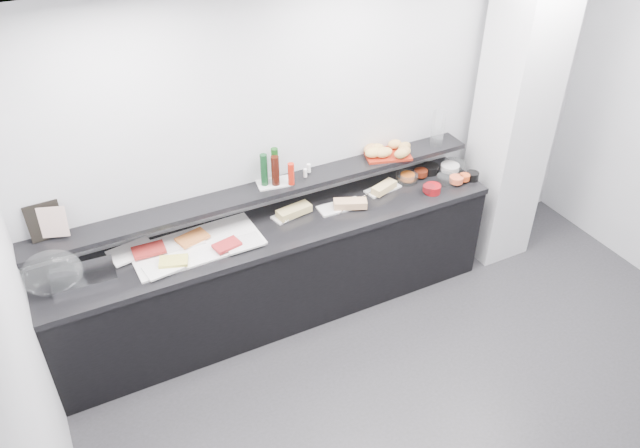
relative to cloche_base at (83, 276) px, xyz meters
name	(u,v)px	position (x,y,z in m)	size (l,w,h in m)	color
ground	(471,432)	(2.13, -1.73, -0.92)	(5.00, 5.00, 0.00)	#2D2D30
back_wall	(339,138)	(2.13, 0.27, 0.43)	(5.00, 0.02, 2.70)	silver
ceiling	(557,56)	(2.13, -1.73, 1.78)	(5.00, 5.00, 0.00)	white
column	(514,118)	(3.63, -0.08, 0.43)	(0.50, 0.50, 2.70)	silver
buffet_cabinet	(279,274)	(1.43, -0.03, -0.50)	(3.60, 0.60, 0.85)	black
counter_top	(277,229)	(1.43, -0.03, -0.05)	(3.62, 0.62, 0.05)	black
wall_shelf	(266,190)	(1.43, 0.14, 0.21)	(3.60, 0.25, 0.04)	black
cloche_base	(83,276)	(0.00, 0.00, 0.00)	(0.42, 0.28, 0.04)	silver
cloche_dome	(52,273)	(-0.18, -0.01, 0.11)	(0.40, 0.26, 0.34)	silver
linen_runner	(197,246)	(0.81, 0.00, -0.01)	(0.94, 0.45, 0.01)	white
platter_meat_a	(132,251)	(0.36, 0.12, 0.00)	(0.32, 0.21, 0.01)	white
food_meat_a	(149,250)	(0.47, 0.06, 0.02)	(0.23, 0.15, 0.02)	maroon
platter_salmon	(184,241)	(0.73, 0.08, 0.00)	(0.29, 0.19, 0.01)	white
food_salmon	(192,238)	(0.80, 0.06, 0.02)	(0.23, 0.14, 0.02)	#CE6B2A
platter_cheese	(164,268)	(0.52, -0.16, 0.00)	(0.26, 0.17, 0.01)	white
food_cheese	(174,261)	(0.59, -0.15, 0.02)	(0.20, 0.13, 0.02)	#E2D858
platter_meat_b	(244,243)	(1.12, -0.15, 0.00)	(0.27, 0.18, 0.01)	silver
food_meat_b	(227,245)	(0.99, -0.14, 0.02)	(0.19, 0.12, 0.02)	maroon
sandwich_plate_left	(290,214)	(1.59, 0.06, -0.01)	(0.30, 0.13, 0.01)	white
sandwich_food_left	(294,211)	(1.61, 0.03, 0.02)	(0.28, 0.11, 0.06)	tan
tongs_left	(291,219)	(1.56, -0.02, 0.00)	(0.01, 0.01, 0.16)	silver
sandwich_plate_mid	(340,207)	(1.99, -0.03, -0.01)	(0.36, 0.16, 0.01)	silver
sandwich_food_mid	(350,204)	(2.06, -0.08, 0.02)	(0.26, 0.10, 0.06)	tan
tongs_mid	(344,210)	(1.98, -0.10, 0.00)	(0.01, 0.01, 0.16)	#BBBCC2
sandwich_plate_right	(383,189)	(2.44, 0.04, -0.01)	(0.31, 0.13, 0.01)	white
sandwich_food_right	(384,187)	(2.42, 0.01, 0.02)	(0.23, 0.09, 0.06)	#E2BF76
tongs_right	(368,194)	(2.28, 0.02, 0.00)	(0.01, 0.01, 0.16)	#BABDC1
bowl_glass_fruit	(407,178)	(2.69, 0.07, 0.02)	(0.19, 0.19, 0.07)	white
fill_glass_fruit	(408,176)	(2.69, 0.07, 0.03)	(0.12, 0.12, 0.05)	#CE5D1C
bowl_black_jam	(430,169)	(2.95, 0.10, 0.02)	(0.15, 0.15, 0.07)	black
fill_black_jam	(421,173)	(2.83, 0.07, 0.03)	(0.12, 0.12, 0.05)	#4F190B
bowl_glass_cream	(454,166)	(3.17, 0.05, 0.02)	(0.19, 0.19, 0.07)	silver
fill_glass_cream	(450,167)	(3.11, 0.03, 0.03)	(0.16, 0.16, 0.05)	silver
bowl_red_jam	(433,189)	(2.78, -0.18, 0.02)	(0.13, 0.13, 0.07)	maroon
fill_red_jam	(429,188)	(2.74, -0.17, 0.03)	(0.10, 0.10, 0.05)	#610D12
bowl_glass_salmon	(446,179)	(2.97, -0.10, 0.02)	(0.15, 0.15, 0.07)	silver
fill_glass_salmon	(456,179)	(3.03, -0.16, 0.03)	(0.12, 0.12, 0.05)	#E86138
bowl_black_fruit	(472,176)	(3.21, -0.16, 0.02)	(0.11, 0.11, 0.07)	black
fill_black_fruit	(465,177)	(3.12, -0.16, 0.03)	(0.09, 0.09, 0.05)	#DE501E
framed_print	(45,221)	(-0.14, 0.23, 0.36)	(0.23, 0.02, 0.26)	black
print_art	(52,222)	(-0.10, 0.20, 0.36)	(0.20, 0.00, 0.22)	#D0A096
condiment_tray	(274,183)	(1.51, 0.17, 0.24)	(0.26, 0.16, 0.01)	silver
bottle_green_a	(264,170)	(1.44, 0.17, 0.37)	(0.05, 0.05, 0.26)	#0F3719
bottle_brown	(275,171)	(1.51, 0.14, 0.36)	(0.06, 0.06, 0.24)	black
bottle_green_b	(275,165)	(1.53, 0.19, 0.38)	(0.06, 0.06, 0.28)	#113E11
bottle_hot	(291,174)	(1.62, 0.09, 0.33)	(0.05, 0.05, 0.18)	red
shaker_salt	(305,173)	(1.76, 0.13, 0.28)	(0.03, 0.03, 0.07)	white
shaker_pepper	(309,168)	(1.82, 0.19, 0.28)	(0.03, 0.03, 0.07)	white
bread_tray	(387,154)	(2.53, 0.16, 0.24)	(0.37, 0.26, 0.02)	maroon
bread_roll_nw	(371,149)	(2.41, 0.22, 0.29)	(0.14, 0.09, 0.08)	#C2864A
bread_roll_n	(377,148)	(2.45, 0.21, 0.29)	(0.13, 0.08, 0.08)	tan
bread_roll_ne	(395,144)	(2.62, 0.20, 0.29)	(0.12, 0.08, 0.08)	tan
bread_roll_sw	(384,152)	(2.47, 0.12, 0.29)	(0.16, 0.10, 0.08)	tan
bread_roll_s	(401,154)	(2.58, 0.03, 0.29)	(0.12, 0.08, 0.08)	tan
bread_roll_se	(403,152)	(2.62, 0.05, 0.29)	(0.15, 0.10, 0.08)	#B28344
bread_roll_midw	(374,152)	(2.40, 0.15, 0.29)	(0.15, 0.10, 0.08)	#D7AC52
bread_roll_mide	(404,147)	(2.67, 0.12, 0.29)	(0.12, 0.08, 0.08)	#B48844
carafe	(438,129)	(3.00, 0.13, 0.38)	(0.11, 0.11, 0.30)	white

